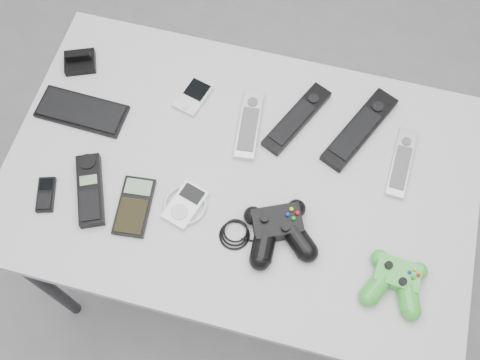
% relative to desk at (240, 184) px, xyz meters
% --- Properties ---
extents(floor, '(3.50, 3.50, 0.00)m').
position_rel_desk_xyz_m(floor, '(0.02, 0.09, -0.69)').
color(floor, slate).
rests_on(floor, ground).
extents(desk, '(1.13, 0.72, 0.75)m').
position_rel_desk_xyz_m(desk, '(0.00, 0.00, 0.00)').
color(desk, '#B0B0B2').
rests_on(desk, floor).
extents(pda_keyboard, '(0.23, 0.10, 0.01)m').
position_rel_desk_xyz_m(pda_keyboard, '(-0.43, 0.06, 0.07)').
color(pda_keyboard, black).
rests_on(pda_keyboard, desk).
extents(dock_bracket, '(0.10, 0.09, 0.04)m').
position_rel_desk_xyz_m(dock_bracket, '(-0.49, 0.20, 0.09)').
color(dock_bracket, black).
rests_on(dock_bracket, desk).
extents(pda, '(0.09, 0.11, 0.02)m').
position_rel_desk_xyz_m(pda, '(-0.17, 0.17, 0.07)').
color(pda, '#B9B8C0').
rests_on(pda, desk).
extents(remote_silver_a, '(0.07, 0.20, 0.02)m').
position_rel_desk_xyz_m(remote_silver_a, '(-0.01, 0.13, 0.08)').
color(remote_silver_a, '#B9B8C0').
rests_on(remote_silver_a, desk).
extents(remote_black_a, '(0.14, 0.23, 0.02)m').
position_rel_desk_xyz_m(remote_black_a, '(0.10, 0.18, 0.08)').
color(remote_black_a, black).
rests_on(remote_black_a, desk).
extents(remote_black_b, '(0.16, 0.25, 0.02)m').
position_rel_desk_xyz_m(remote_black_b, '(0.26, 0.19, 0.08)').
color(remote_black_b, black).
rests_on(remote_black_b, desk).
extents(remote_silver_b, '(0.05, 0.19, 0.02)m').
position_rel_desk_xyz_m(remote_silver_b, '(0.37, 0.12, 0.07)').
color(remote_silver_b, '#B3B4BA').
rests_on(remote_silver_b, desk).
extents(mobile_phone, '(0.06, 0.09, 0.01)m').
position_rel_desk_xyz_m(mobile_phone, '(-0.43, -0.17, 0.07)').
color(mobile_phone, black).
rests_on(mobile_phone, desk).
extents(cordless_handset, '(0.12, 0.19, 0.03)m').
position_rel_desk_xyz_m(cordless_handset, '(-0.33, -0.14, 0.08)').
color(cordless_handset, black).
rests_on(cordless_handset, desk).
extents(calculator, '(0.09, 0.15, 0.01)m').
position_rel_desk_xyz_m(calculator, '(-0.22, -0.15, 0.07)').
color(calculator, black).
rests_on(calculator, desk).
extents(mp3_player, '(0.13, 0.13, 0.02)m').
position_rel_desk_xyz_m(mp3_player, '(-0.10, -0.12, 0.08)').
color(mp3_player, white).
rests_on(mp3_player, desk).
extents(controller_black, '(0.31, 0.26, 0.05)m').
position_rel_desk_xyz_m(controller_black, '(0.12, -0.13, 0.09)').
color(controller_black, black).
rests_on(controller_black, desk).
extents(controller_green, '(0.15, 0.15, 0.05)m').
position_rel_desk_xyz_m(controller_green, '(0.39, -0.17, 0.09)').
color(controller_green, green).
rests_on(controller_green, desk).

